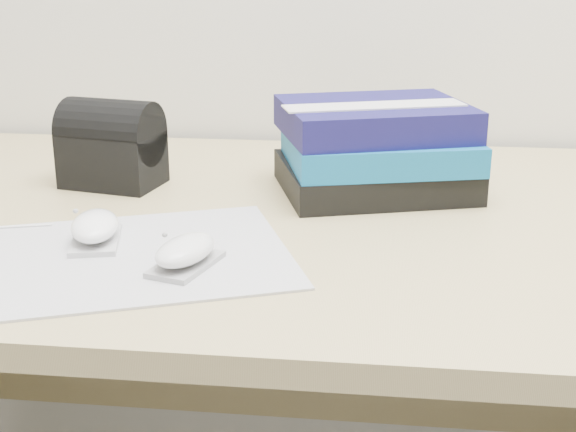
# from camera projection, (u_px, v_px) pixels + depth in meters

# --- Properties ---
(desk) EXTENTS (1.60, 0.80, 0.73)m
(desk) POSITION_uv_depth(u_px,v_px,m) (343.00, 349.00, 1.19)
(desk) COLOR tan
(desk) RESTS_ON ground
(mousepad) EXTENTS (0.44, 0.39, 0.00)m
(mousepad) POSITION_uv_depth(u_px,v_px,m) (127.00, 257.00, 0.91)
(mousepad) COLOR gray
(mousepad) RESTS_ON desk
(mouse_rear) EXTENTS (0.08, 0.11, 0.04)m
(mouse_rear) POSITION_uv_depth(u_px,v_px,m) (95.00, 228.00, 0.94)
(mouse_rear) COLOR #AFAEB1
(mouse_rear) RESTS_ON mousepad
(mouse_front) EXTENTS (0.08, 0.10, 0.04)m
(mouse_front) POSITION_uv_depth(u_px,v_px,m) (185.00, 253.00, 0.87)
(mouse_front) COLOR #959597
(mouse_front) RESTS_ON mousepad
(book_stack) EXTENTS (0.31, 0.27, 0.13)m
(book_stack) POSITION_uv_depth(u_px,v_px,m) (376.00, 148.00, 1.14)
(book_stack) COLOR black
(book_stack) RESTS_ON desk
(pouch) EXTENTS (0.15, 0.12, 0.13)m
(pouch) POSITION_uv_depth(u_px,v_px,m) (112.00, 144.00, 1.16)
(pouch) COLOR black
(pouch) RESTS_ON desk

